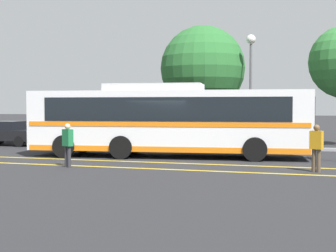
{
  "coord_description": "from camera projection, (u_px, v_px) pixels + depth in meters",
  "views": [
    {
      "loc": [
        6.04,
        -19.8,
        2.23
      ],
      "look_at": [
        0.14,
        0.22,
        1.38
      ],
      "focal_mm": 50.0,
      "sensor_mm": 36.0,
      "label": 1
    }
  ],
  "objects": [
    {
      "name": "parked_car_2",
      "position": [
        219.0,
        136.0,
        23.85
      ],
      "size": [
        4.79,
        2.08,
        1.48
      ],
      "rotation": [
        0.0,
        0.0,
        -1.5
      ],
      "color": "maroon",
      "rests_on": "ground_plane"
    },
    {
      "name": "parked_car_0",
      "position": [
        9.0,
        133.0,
        27.26
      ],
      "size": [
        3.97,
        1.9,
        1.41
      ],
      "rotation": [
        0.0,
        0.0,
        -1.56
      ],
      "color": "black",
      "rests_on": "ground_plane"
    },
    {
      "name": "curb_strip",
      "position": [
        193.0,
        146.0,
        25.65
      ],
      "size": [
        40.3,
        0.36,
        0.15
      ],
      "primitive_type": "cube",
      "color": "#99999E",
      "rests_on": "ground_plane"
    },
    {
      "name": "transit_bus",
      "position": [
        168.0,
        119.0,
        20.88
      ],
      "size": [
        12.79,
        3.91,
        3.26
      ],
      "rotation": [
        0.0,
        0.0,
        -1.45
      ],
      "color": "white",
      "rests_on": "ground_plane"
    },
    {
      "name": "pedestrian_2",
      "position": [
        68.0,
        143.0,
        17.28
      ],
      "size": [
        0.47,
        0.39,
        1.62
      ],
      "rotation": [
        0.0,
        0.0,
        2.66
      ],
      "color": "#2D2D33",
      "rests_on": "ground_plane"
    },
    {
      "name": "parked_car_1",
      "position": [
        114.0,
        135.0,
        25.34
      ],
      "size": [
        4.91,
        1.99,
        1.43
      ],
      "rotation": [
        0.0,
        0.0,
        -1.6
      ],
      "color": "black",
      "rests_on": "ground_plane"
    },
    {
      "name": "lane_strip_0",
      "position": [
        153.0,
        162.0,
        18.84
      ],
      "size": [
        32.3,
        0.2,
        0.01
      ],
      "primitive_type": "cube",
      "rotation": [
        0.0,
        0.0,
        1.57
      ],
      "color": "gold",
      "rests_on": "ground_plane"
    },
    {
      "name": "pedestrian_0",
      "position": [
        316.0,
        145.0,
        15.96
      ],
      "size": [
        0.47,
        0.36,
        1.63
      ],
      "rotation": [
        0.0,
        0.0,
        5.91
      ],
      "color": "brown",
      "rests_on": "ground_plane"
    },
    {
      "name": "ground_plane",
      "position": [
        164.0,
        157.0,
        20.78
      ],
      "size": [
        220.0,
        220.0,
        0.0
      ],
      "primitive_type": "plane",
      "color": "#262628"
    },
    {
      "name": "tree_1",
      "position": [
        203.0,
        68.0,
        27.64
      ],
      "size": [
        5.0,
        5.0,
        7.03
      ],
      "color": "#513823",
      "rests_on": "ground_plane"
    },
    {
      "name": "lane_strip_1",
      "position": [
        136.0,
        168.0,
        17.04
      ],
      "size": [
        32.3,
        0.2,
        0.01
      ],
      "primitive_type": "cube",
      "rotation": [
        0.0,
        0.0,
        1.57
      ],
      "color": "gold",
      "rests_on": "ground_plane"
    },
    {
      "name": "street_lamp",
      "position": [
        251.0,
        65.0,
        25.76
      ],
      "size": [
        0.51,
        0.51,
        6.22
      ],
      "color": "#59595E",
      "rests_on": "ground_plane"
    }
  ]
}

